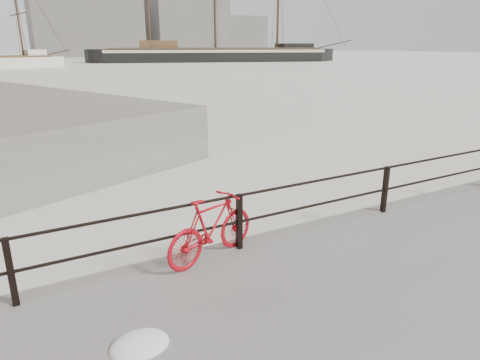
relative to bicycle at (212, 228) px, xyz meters
name	(u,v)px	position (x,y,z in m)	size (l,w,h in m)	color
ground	(376,224)	(4.07, 0.25, -0.90)	(400.00, 400.00, 0.00)	white
guardrail	(385,190)	(4.07, 0.10, -0.05)	(28.00, 0.10, 1.00)	black
bicycle	(212,228)	(0.00, 0.00, 0.00)	(1.83, 0.27, 1.10)	#B80C16
barque_black	(216,62)	(41.05, 83.93, -0.90)	(62.76, 20.54, 35.32)	black
industrial_west	(86,26)	(24.07, 140.25, 8.10)	(32.00, 18.00, 18.00)	gray
industrial_mid	(185,20)	(59.07, 145.25, 11.10)	(26.00, 20.00, 24.00)	gray
industrial_east	(235,35)	(82.07, 150.25, 6.10)	(20.00, 16.00, 14.00)	gray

